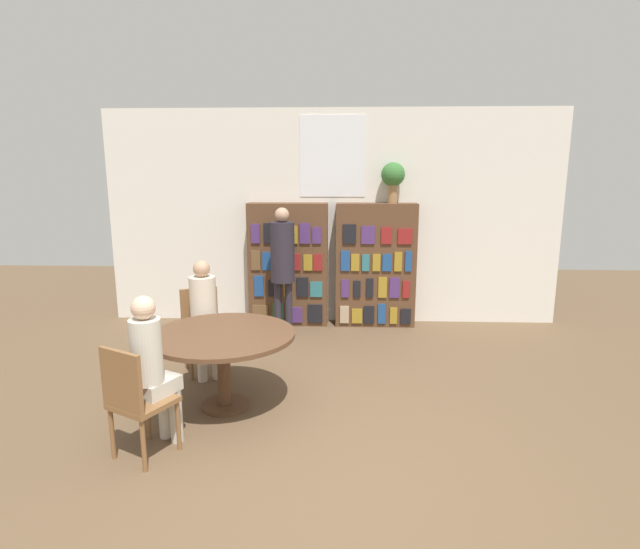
{
  "coord_description": "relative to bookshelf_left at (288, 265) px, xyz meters",
  "views": [
    {
      "loc": [
        0.13,
        -3.13,
        2.14
      ],
      "look_at": [
        -0.1,
        2.16,
        1.05
      ],
      "focal_mm": 28.0,
      "sensor_mm": 36.0,
      "label": 1
    }
  ],
  "objects": [
    {
      "name": "wall_back",
      "position": [
        0.61,
        0.19,
        0.65
      ],
      "size": [
        6.4,
        0.07,
        3.0
      ],
      "color": "silver",
      "rests_on": "ground_plane"
    },
    {
      "name": "reading_table",
      "position": [
        -0.32,
        -2.63,
        -0.25
      ],
      "size": [
        1.31,
        1.31,
        0.72
      ],
      "color": "brown",
      "rests_on": "ground_plane"
    },
    {
      "name": "chair_near_camera",
      "position": [
        -0.78,
        -3.52,
        -0.36
      ],
      "size": [
        0.54,
        0.54,
        0.9
      ],
      "rotation": [
        0.0,
        0.0,
        -0.48
      ],
      "color": "brown",
      "rests_on": "ground_plane"
    },
    {
      "name": "seated_reader_right",
      "position": [
        -0.69,
        -3.35,
        -0.16
      ],
      "size": [
        0.36,
        0.39,
        1.25
      ],
      "rotation": [
        0.0,
        0.0,
        -0.48
      ],
      "color": "beige",
      "rests_on": "ground_plane"
    },
    {
      "name": "ground_plane",
      "position": [
        0.61,
        -3.77,
        -0.86
      ],
      "size": [
        16.0,
        16.0,
        0.0
      ],
      "primitive_type": "plane",
      "color": "brown"
    },
    {
      "name": "bookshelf_right",
      "position": [
        1.23,
        0.0,
        -0.0
      ],
      "size": [
        1.11,
        0.34,
        1.72
      ],
      "color": "brown",
      "rests_on": "ground_plane"
    },
    {
      "name": "seated_reader_left",
      "position": [
        -0.69,
        -1.9,
        -0.15
      ],
      "size": [
        0.39,
        0.41,
        1.24
      ],
      "rotation": [
        0.0,
        0.0,
        -2.68
      ],
      "color": "beige",
      "rests_on": "ground_plane"
    },
    {
      "name": "chair_left_side",
      "position": [
        -0.77,
        -1.74,
        -0.36
      ],
      "size": [
        0.54,
        0.54,
        0.9
      ],
      "rotation": [
        0.0,
        0.0,
        -2.68
      ],
      "color": "brown",
      "rests_on": "ground_plane"
    },
    {
      "name": "librarian_standing",
      "position": [
        -0.02,
        -0.5,
        0.18
      ],
      "size": [
        0.31,
        0.58,
        1.69
      ],
      "color": "#28232D",
      "rests_on": "ground_plane"
    },
    {
      "name": "bookshelf_left",
      "position": [
        0.0,
        0.0,
        0.0
      ],
      "size": [
        1.11,
        0.34,
        1.72
      ],
      "color": "brown",
      "rests_on": "ground_plane"
    },
    {
      "name": "flower_vase",
      "position": [
        1.44,
        0.0,
        1.22
      ],
      "size": [
        0.32,
        0.32,
        0.55
      ],
      "color": "#997047",
      "rests_on": "bookshelf_right"
    }
  ]
}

